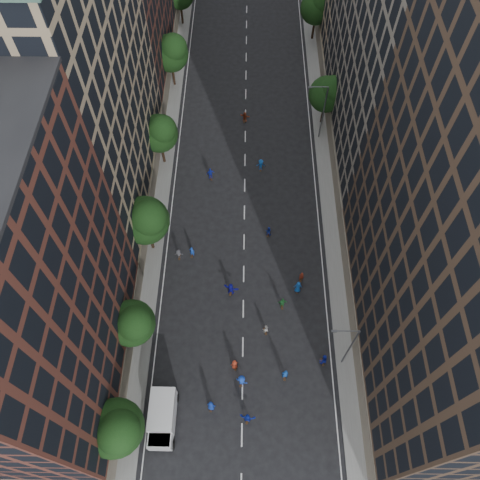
{
  "coord_description": "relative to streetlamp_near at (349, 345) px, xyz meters",
  "views": [
    {
      "loc": [
        -0.06,
        -3.66,
        49.41
      ],
      "look_at": [
        -0.49,
        26.02,
        2.0
      ],
      "focal_mm": 35.0,
      "sensor_mm": 36.0,
      "label": 1
    }
  ],
  "objects": [
    {
      "name": "skater_16",
      "position": [
        -14.99,
        25.12,
        -4.23
      ],
      "size": [
        1.19,
        0.78,
        1.89
      ],
      "primitive_type": "imported",
      "rotation": [
        0.0,
        0.0,
        3.46
      ],
      "color": "#1525B1",
      "rests_on": "ground"
    },
    {
      "name": "streetlamp_near",
      "position": [
        0.0,
        0.0,
        0.0
      ],
      "size": [
        2.64,
        0.22,
        9.06
      ],
      "color": "#595B60",
      "rests_on": "ground"
    },
    {
      "name": "tree_left_3",
      "position": [
        -21.38,
        27.85,
        0.65
      ],
      "size": [
        5.0,
        5.0,
        8.58
      ],
      "color": "black",
      "rests_on": "ground"
    },
    {
      "name": "tree_left_0",
      "position": [
        -21.38,
        -8.15,
        0.79
      ],
      "size": [
        5.2,
        5.2,
        8.83
      ],
      "color": "black",
      "rests_on": "ground"
    },
    {
      "name": "bldg_left_a",
      "position": [
        -29.37,
        -1.0,
        9.83
      ],
      "size": [
        14.0,
        22.0,
        30.0
      ],
      "primitive_type": "cube",
      "color": "#53291F",
      "rests_on": "ground"
    },
    {
      "name": "skater_4",
      "position": [
        -18.87,
        -3.97,
        -4.31
      ],
      "size": [
        1.09,
        0.78,
        1.72
      ],
      "primitive_type": "imported",
      "rotation": [
        0.0,
        0.0,
        2.73
      ],
      "color": "#1443A6",
      "rests_on": "ground"
    },
    {
      "name": "skater_6",
      "position": [
        -11.21,
        -0.71,
        -4.32
      ],
      "size": [
        0.95,
        0.77,
        1.69
      ],
      "primitive_type": "imported",
      "rotation": [
        0.0,
        0.0,
        3.46
      ],
      "color": "#A4311B",
      "rests_on": "ground"
    },
    {
      "name": "skater_14",
      "position": [
        -7.36,
        16.13,
        -4.42
      ],
      "size": [
        0.84,
        0.72,
        1.5
      ],
      "primitive_type": "imported",
      "rotation": [
        0.0,
        0.0,
        2.91
      ],
      "color": "#13269F",
      "rests_on": "ground"
    },
    {
      "name": "tree_right_a",
      "position": [
        1.02,
        35.85,
        0.46
      ],
      "size": [
        5.0,
        5.0,
        8.39
      ],
      "color": "black",
      "rests_on": "ground"
    },
    {
      "name": "skater_2",
      "position": [
        -1.87,
        -0.1,
        -4.23
      ],
      "size": [
        1.07,
        0.94,
        1.88
      ],
      "primitive_type": "imported",
      "rotation": [
        0.0,
        0.0,
        3.42
      ],
      "color": "#131E9E",
      "rests_on": "ground"
    },
    {
      "name": "tree_left_4",
      "position": [
        -21.37,
        43.84,
        0.93
      ],
      "size": [
        5.4,
        5.4,
        9.08
      ],
      "color": "black",
      "rests_on": "ground"
    },
    {
      "name": "tree_left_2",
      "position": [
        -21.36,
        13.83,
        1.19
      ],
      "size": [
        5.6,
        5.6,
        9.45
      ],
      "color": "black",
      "rests_on": "ground"
    },
    {
      "name": "tree_right_b",
      "position": [
        1.02,
        55.85,
        0.79
      ],
      "size": [
        5.2,
        5.2,
        8.83
      ],
      "color": "black",
      "rests_on": "ground"
    },
    {
      "name": "skater_5",
      "position": [
        -9.83,
        -6.08,
        -4.3
      ],
      "size": [
        1.67,
        0.77,
        1.74
      ],
      "primitive_type": "imported",
      "rotation": [
        0.0,
        0.0,
        2.98
      ],
      "color": "#1429A9",
      "rests_on": "ground"
    },
    {
      "name": "streetlamp_far",
      "position": [
        0.0,
        33.0,
        0.0
      ],
      "size": [
        2.64,
        0.22,
        9.06
      ],
      "color": "#595B60",
      "rests_on": "ground"
    },
    {
      "name": "skater_10",
      "position": [
        -5.94,
        6.38,
        -4.26
      ],
      "size": [
        1.09,
        0.52,
        1.81
      ],
      "primitive_type": "imported",
      "rotation": [
        0.0,
        0.0,
        3.21
      ],
      "color": "#1D632A",
      "rests_on": "ground"
    },
    {
      "name": "skater_3",
      "position": [
        -10.45,
        -2.45,
        -4.21
      ],
      "size": [
        1.41,
        1.12,
        1.91
      ],
      "primitive_type": "imported",
      "rotation": [
        0.0,
        0.0,
        2.76
      ],
      "color": "#163DB9",
      "rests_on": "ground"
    },
    {
      "name": "sidewalk_left",
      "position": [
        -22.37,
        35.5,
        -5.09
      ],
      "size": [
        4.0,
        105.0,
        0.15
      ],
      "primitive_type": "cube",
      "color": "slate",
      "rests_on": "ground"
    },
    {
      "name": "skater_0",
      "position": [
        -13.49,
        -4.96,
        -4.27
      ],
      "size": [
        0.97,
        0.73,
        1.79
      ],
      "primitive_type": "imported",
      "rotation": [
        0.0,
        0.0,
        2.94
      ],
      "color": "navy",
      "rests_on": "ground"
    },
    {
      "name": "skater_11",
      "position": [
        -11.82,
        8.01,
        -4.21
      ],
      "size": [
        1.87,
        1.09,
        1.92
      ],
      "primitive_type": "imported",
      "rotation": [
        0.0,
        0.0,
        2.83
      ],
      "color": "#12139A",
      "rests_on": "ground"
    },
    {
      "name": "bldg_left_b",
      "position": [
        -29.37,
        23.0,
        11.83
      ],
      "size": [
        14.0,
        26.0,
        34.0
      ],
      "primitive_type": "cube",
      "color": "#978162",
      "rests_on": "ground"
    },
    {
      "name": "skater_1",
      "position": [
        -5.96,
        -1.69,
        -4.2
      ],
      "size": [
        0.73,
        0.5,
        1.94
      ],
      "primitive_type": "imported",
      "rotation": [
        0.0,
        0.0,
        3.19
      ],
      "color": "#13439F",
      "rests_on": "ground"
    },
    {
      "name": "skater_8",
      "position": [
        -7.92,
        3.29,
        -4.39
      ],
      "size": [
        0.9,
        0.79,
        1.55
      ],
      "primitive_type": "imported",
      "rotation": [
        0.0,
        0.0,
        3.46
      ],
      "color": "#B0B0AC",
      "rests_on": "ground"
    },
    {
      "name": "tree_left_1",
      "position": [
        -21.39,
        1.86,
        0.38
      ],
      "size": [
        4.8,
        4.8,
        8.21
      ],
      "color": "black",
      "rests_on": "ground"
    },
    {
      "name": "ground",
      "position": [
        -10.37,
        28.0,
        -5.17
      ],
      "size": [
        240.0,
        240.0,
        0.0
      ],
      "primitive_type": "plane",
      "color": "black",
      "rests_on": "ground"
    },
    {
      "name": "skater_9",
      "position": [
        -18.23,
        12.69,
        -4.41
      ],
      "size": [
        0.98,
        0.56,
        1.52
      ],
      "primitive_type": "imported",
      "rotation": [
        0.0,
        0.0,
        3.14
      ],
      "color": "#404045",
      "rests_on": "ground"
    },
    {
      "name": "skater_13",
      "position": [
        -16.65,
        13.0,
        -4.32
      ],
      "size": [
        0.69,
        0.53,
        1.69
      ],
      "primitive_type": "imported",
      "rotation": [
        0.0,
        0.0,
        2.91
      ],
      "color": "#1643BA",
      "rests_on": "ground"
    },
    {
      "name": "sidewalk_right",
      "position": [
        1.63,
        35.5,
        -5.09
      ],
      "size": [
        4.0,
        105.0,
        0.15
      ],
      "primitive_type": "cube",
      "color": "slate",
      "rests_on": "ground"
    },
    {
      "name": "skater_15",
      "position": [
        -8.22,
        26.8,
        -4.26
      ],
      "size": [
        1.19,
        0.7,
        1.82
      ],
      "primitive_type": "imported",
      "rotation": [
        0.0,
        0.0,
        3.12
      ],
      "color": "#144EA9",
      "rests_on": "ground"
    },
    {
      "name": "bldg_right_b",
      "position": [
        8.63,
        32.0,
        11.33
      ],
      "size": [
        14.0,
        28.0,
        33.0
      ],
      "primitive_type": "cube",
      "color": "#6C6459",
      "rests_on": "ground"
    },
    {
      "name": "skater_17",
      "position": [
        -10.47,
        36.12,
        -4.37
      ],
      "size": [
        1.56,
        0.89,
        1.6
      ],
      "primitive_type": "imported",
      "rotation": [
        0.0,
        0.0,
        2.84
      ],
      "color": "maroon",
      "rests_on": "ground"
    },
    {
      "name": "skater_12",
      "position": [
        -4.09,
        8.37,
        -4.21
      ],
      "size": [
        1.0,
        0.71,
        1.91
      ],
      "primitive_type": "imported",
      "rotation": [
        0.0,
        0.0,
        3.03
      ],
      "color": "#1348A0",
      "rests_on": "ground"
    },
    {
      "name": "cargo_van",
      "position": [
        -18.17,
        -6.27,
        -3.64
      ],
      "size": [
        2.59,
        5.49,
        2.91
      ],
      "rotation": [
        0.0,
        0.0,
        -0.0
      ],
      "color": "silver",
      "rests_on": "ground"
    },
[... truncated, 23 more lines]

